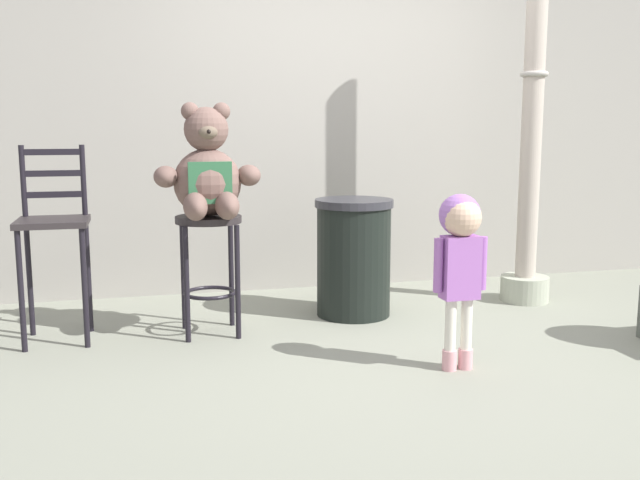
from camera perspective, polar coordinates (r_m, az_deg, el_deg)
name	(u,v)px	position (r m, az deg, el deg)	size (l,w,h in m)	color
ground_plane	(402,348)	(4.13, 6.54, -8.55)	(24.00, 24.00, 0.00)	gray
building_wall	(323,45)	(5.69, 0.21, 15.19)	(6.33, 0.30, 3.71)	#99958C
bar_stool_with_teddy	(209,250)	(4.33, -8.79, -0.77)	(0.39, 0.39, 0.72)	#292425
teddy_bear	(208,175)	(4.25, -8.89, 5.14)	(0.62, 0.56, 0.66)	brown
child_walking	(460,243)	(3.69, 11.07, -0.26)	(0.29, 0.23, 0.91)	#DB9AA0
trash_bin	(354,257)	(4.73, 2.69, -1.37)	(0.51, 0.51, 0.77)	black
lamppost	(531,149)	(5.24, 16.38, 6.93)	(0.34, 0.34, 2.75)	#A5AA95
bar_chair_empty	(54,232)	(4.41, -20.37, 0.63)	(0.39, 0.39, 1.13)	#292425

